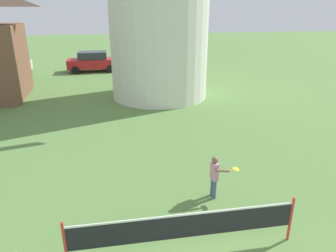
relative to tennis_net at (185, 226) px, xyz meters
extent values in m
cylinder|color=red|center=(-2.39, 0.00, -0.13)|extent=(0.06, 0.06, 1.10)
cylinder|color=red|center=(2.39, 0.00, -0.13)|extent=(0.06, 0.06, 1.10)
cube|color=black|center=(0.00, 0.00, -0.01)|extent=(4.74, 0.01, 0.55)
cube|color=white|center=(0.00, 0.00, 0.29)|extent=(4.74, 0.02, 0.04)
cylinder|color=slate|center=(1.24, 1.99, -0.41)|extent=(0.11, 0.11, 0.56)
cylinder|color=slate|center=(1.25, 1.85, -0.41)|extent=(0.11, 0.11, 0.56)
cube|color=pink|center=(1.25, 1.92, 0.12)|extent=(0.16, 0.28, 0.49)
sphere|color=#89664C|center=(1.25, 1.92, 0.45)|extent=(0.19, 0.19, 0.19)
cylinder|color=#89664C|center=(1.24, 2.09, 0.10)|extent=(0.08, 0.08, 0.37)
cylinder|color=#89664C|center=(1.42, 1.77, 0.19)|extent=(0.38, 0.10, 0.14)
cylinder|color=yellow|center=(1.57, 1.78, 0.19)|extent=(0.22, 0.04, 0.04)
ellipsoid|color=yellow|center=(1.79, 1.79, 0.19)|extent=(0.19, 0.25, 0.03)
cube|color=silver|center=(-9.59, 20.45, -0.03)|extent=(4.08, 1.84, 0.70)
cube|color=#2D333D|center=(-9.59, 20.45, 0.60)|extent=(2.30, 1.58, 0.56)
cylinder|color=black|center=(-8.25, 21.35, -0.38)|extent=(0.61, 0.20, 0.60)
cylinder|color=black|center=(-8.19, 19.65, -0.38)|extent=(0.61, 0.20, 0.60)
cube|color=red|center=(-2.87, 20.76, -0.03)|extent=(3.98, 1.79, 0.70)
cube|color=#2D333D|center=(-2.87, 20.76, 0.60)|extent=(2.24, 1.55, 0.56)
cylinder|color=black|center=(-1.55, 21.64, -0.38)|extent=(0.60, 0.19, 0.60)
cylinder|color=black|center=(-1.51, 19.94, -0.38)|extent=(0.60, 0.19, 0.60)
cylinder|color=black|center=(-4.23, 21.58, -0.38)|extent=(0.60, 0.19, 0.60)
cylinder|color=black|center=(-4.19, 19.88, -0.38)|extent=(0.60, 0.19, 0.60)
cube|color=#999919|center=(2.54, 19.76, -0.03)|extent=(4.21, 1.70, 0.70)
cube|color=#2D333D|center=(2.54, 19.76, 0.60)|extent=(2.36, 1.50, 0.56)
cylinder|color=black|center=(3.97, 20.61, -0.38)|extent=(0.60, 0.18, 0.60)
cylinder|color=black|center=(3.97, 18.91, -0.38)|extent=(0.60, 0.18, 0.60)
cylinder|color=black|center=(1.10, 20.61, -0.38)|extent=(0.60, 0.18, 0.60)
cylinder|color=black|center=(1.10, 18.91, -0.38)|extent=(0.60, 0.18, 0.60)
camera|label=1|loc=(-1.24, -5.13, 4.23)|focal=33.42mm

